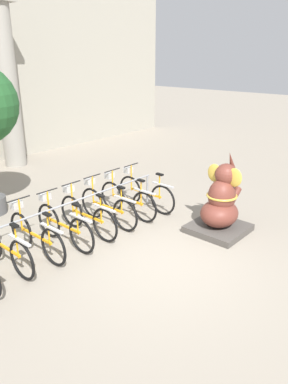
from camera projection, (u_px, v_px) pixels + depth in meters
name	position (u px, v px, depth m)	size (l,w,h in m)	color
ground_plane	(160.00, 259.00, 6.93)	(60.00, 60.00, 0.00)	gray
column_right	(7.00, 85.00, 11.83)	(0.88, 0.88, 5.16)	gray
bike_rack	(58.00, 213.00, 7.35)	(5.48, 0.05, 0.77)	gray
bicycle_2	(4.00, 246.00, 6.51)	(0.48, 1.76, 1.03)	black
bicycle_3	(35.00, 235.00, 6.93)	(0.48, 1.76, 1.03)	black
bicycle_4	(63.00, 225.00, 7.33)	(0.48, 1.76, 1.03)	black
bicycle_5	(87.00, 215.00, 7.77)	(0.48, 1.76, 1.03)	black
bicycle_6	(107.00, 206.00, 8.22)	(0.48, 1.76, 1.03)	black
bicycle_7	(126.00, 199.00, 8.64)	(0.48, 1.76, 1.03)	black
bicycle_8	(145.00, 192.00, 9.05)	(0.48, 1.76, 1.03)	black
elephant_statue	(221.00, 205.00, 7.83)	(1.12, 1.12, 1.72)	#4C4742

